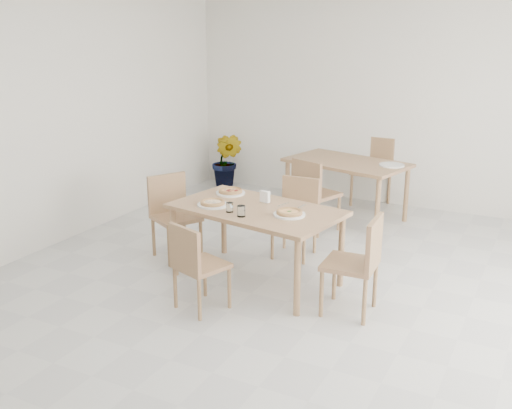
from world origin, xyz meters
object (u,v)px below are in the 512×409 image
at_px(plate_margherita, 289,214).
at_px(chair_back_s, 313,190).
at_px(main_table, 256,215).
at_px(pizza_margherita, 289,212).
at_px(plate_mushroom, 213,205).
at_px(pizza_mushroom, 213,202).
at_px(napkin_holder, 265,197).
at_px(chair_east, 360,259).
at_px(tumbler_a, 241,211).
at_px(potted_plant, 227,161).
at_px(tumbler_b, 230,207).
at_px(chair_west, 172,210).
at_px(chair_south, 195,261).
at_px(chair_back_n, 374,166).
at_px(plate_empty, 392,165).
at_px(chair_north, 297,211).
at_px(plate_pepperoni, 230,193).
at_px(second_table, 347,167).
at_px(pizza_pepperoni, 230,191).

bearing_deg(plate_margherita, chair_back_s, 104.97).
bearing_deg(main_table, pizza_margherita, -1.28).
bearing_deg(chair_back_s, plate_mushroom, 98.10).
height_order(plate_mushroom, pizza_mushroom, pizza_mushroom).
bearing_deg(pizza_margherita, napkin_holder, 146.59).
bearing_deg(plate_mushroom, chair_east, -3.18).
bearing_deg(tumbler_a, plate_mushroom, 157.56).
bearing_deg(napkin_holder, plate_margherita, -21.45).
distance_m(pizza_mushroom, potted_plant, 3.40).
bearing_deg(tumbler_b, chair_west, 156.14).
xyz_separation_m(pizza_mushroom, tumbler_a, (0.41, -0.17, 0.02)).
distance_m(tumbler_b, chair_back_s, 1.85).
bearing_deg(chair_south, chair_back_n, -77.49).
distance_m(napkin_holder, plate_empty, 2.25).
bearing_deg(plate_mushroom, pizza_mushroom, -90.00).
bearing_deg(tumbler_b, chair_north, 78.52).
height_order(chair_south, chair_east, chair_east).
xyz_separation_m(chair_back_n, potted_plant, (-2.22, -0.24, -0.11)).
relative_size(chair_back_s, plate_empty, 2.92).
xyz_separation_m(chair_west, chair_east, (2.22, -0.41, -0.00)).
xyz_separation_m(chair_north, pizza_mushroom, (-0.46, -0.97, 0.29)).
xyz_separation_m(napkin_holder, potted_plant, (-1.99, 2.68, -0.38)).
height_order(tumbler_a, chair_back_n, chair_back_n).
bearing_deg(chair_south, potted_plant, -45.33).
relative_size(plate_pepperoni, chair_back_s, 0.33).
bearing_deg(pizza_margherita, plate_mushroom, -175.50).
bearing_deg(second_table, pizza_margherita, -69.70).
bearing_deg(napkin_holder, pizza_mushroom, -131.02).
bearing_deg(chair_back_s, pizza_margherita, 124.19).
distance_m(main_table, potted_plant, 3.49).
bearing_deg(chair_east, napkin_holder, -112.82).
bearing_deg(tumbler_a, second_table, 87.85).
bearing_deg(plate_margherita, plate_empty, 82.87).
bearing_deg(tumbler_a, pizza_pepperoni, 127.09).
bearing_deg(chair_south, chair_north, -79.52).
bearing_deg(chair_back_s, chair_south, 106.64).
height_order(pizza_margherita, pizza_pepperoni, same).
bearing_deg(main_table, tumbler_a, -79.66).
height_order(plate_pepperoni, potted_plant, potted_plant).
relative_size(pizza_margherita, napkin_holder, 2.05).
distance_m(chair_east, tumbler_a, 1.15).
bearing_deg(pizza_mushroom, plate_mushroom, 90.00).
height_order(chair_south, pizza_mushroom, same).
xyz_separation_m(main_table, pizza_pepperoni, (-0.46, 0.31, 0.11)).
height_order(chair_west, pizza_pepperoni, chair_west).
relative_size(plate_mushroom, second_table, 0.18).
height_order(chair_north, tumbler_b, chair_north).
height_order(chair_west, plate_empty, chair_west).
bearing_deg(pizza_mushroom, pizza_pepperoni, 97.10).
xyz_separation_m(tumbler_a, chair_back_n, (0.23, 3.40, -0.27)).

